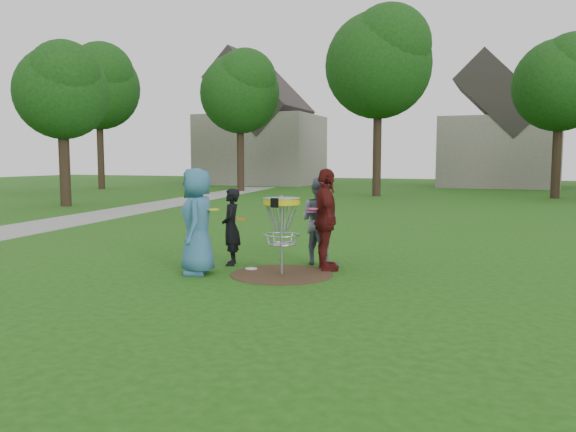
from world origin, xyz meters
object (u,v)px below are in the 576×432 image
(player_black, at_px, (231,227))
(player_maroon, at_px, (326,220))
(player_grey, at_px, (320,221))
(player_blue, at_px, (197,221))
(disc_golf_basket, at_px, (282,217))

(player_black, distance_m, player_maroon, 1.84)
(player_black, height_order, player_grey, player_grey)
(player_blue, distance_m, player_grey, 2.38)
(player_grey, xyz_separation_m, player_maroon, (0.29, -0.52, 0.09))
(player_black, relative_size, player_maroon, 0.79)
(player_grey, bearing_deg, player_blue, 62.58)
(player_blue, height_order, disc_golf_basket, player_blue)
(player_black, xyz_separation_m, player_maroon, (1.83, 0.17, 0.19))
(player_blue, height_order, player_grey, player_blue)
(player_grey, distance_m, player_maroon, 0.60)
(player_grey, bearing_deg, player_black, 42.30)
(player_black, bearing_deg, player_maroon, 71.37)
(player_blue, bearing_deg, player_maroon, 95.81)
(player_maroon, height_order, disc_golf_basket, player_maroon)
(disc_golf_basket, bearing_deg, player_maroon, 48.31)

